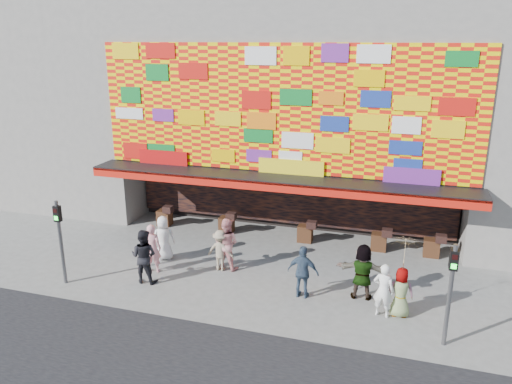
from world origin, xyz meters
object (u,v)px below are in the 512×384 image
ped_d (220,250)px  ped_f (363,272)px  ped_h (383,290)px  parasol (405,252)px  signal_right (451,284)px  ped_a (164,238)px  signal_left (60,233)px  ped_e (303,272)px  ped_i (226,244)px  ped_c (144,256)px  ped_g (401,292)px  ped_b (152,248)px

ped_d → ped_f: bearing=174.5°
ped_h → parasol: parasol is taller
signal_right → ped_f: bearing=141.3°
signal_right → ped_a: size_ratio=1.73×
ped_h → ped_d: bearing=-4.6°
ped_a → ped_h: bearing=135.8°
signal_left → ped_d: size_ratio=1.94×
ped_a → ped_e: 5.85m
ped_a → ped_i: size_ratio=0.89×
ped_a → ped_d: size_ratio=1.12×
signal_left → parasol: bearing=6.1°
ped_i → parasol: 6.50m
ped_c → parasol: size_ratio=1.06×
signal_left → parasol: size_ratio=1.65×
ped_e → ped_g: ped_e is taller
ped_d → ped_b: bearing=21.2°
parasol → ped_f: bearing=147.3°
signal_left → ped_f: (9.93, 1.98, -0.93)m
ped_g → signal_left: bearing=1.7°
ped_b → ped_c: 0.81m
parasol → ped_d: bearing=167.9°
ped_b → ped_i: 2.68m
ped_d → parasol: 6.65m
signal_right → ped_g: 2.03m
signal_right → ped_g: bearing=136.3°
ped_a → parasol: size_ratio=0.95×
signal_right → ped_b: (-9.91, 1.70, -0.95)m
ped_c → ped_g: 8.55m
signal_left → signal_right: 12.40m
signal_right → ped_b: size_ratio=1.65×
ped_b → parasol: parasol is taller
ped_c → ped_e: size_ratio=1.08×
ped_i → parasol: (6.20, -1.56, 1.16)m
signal_right → ped_b: signal_right is taller
signal_right → ped_f: signal_right is taller
ped_f → ped_h: ped_f is taller
ped_d → ped_f: 5.17m
ped_d → ped_e: (3.29, -1.09, 0.12)m
ped_g → ped_i: bearing=-18.6°
ped_f → ped_h: bearing=124.8°
ped_h → ped_i: ped_i is taller
ped_a → ped_g: bearing=137.4°
ped_b → ped_a: bearing=-95.3°
ped_h → parasol: bearing=-153.2°
ped_a → ped_b: bearing=63.2°
signal_left → ped_d: signal_left is taller
ped_i → ped_h: bearing=169.4°
ped_b → ped_i: ped_i is taller
ped_b → parasol: 8.77m
ped_f → ped_g: size_ratio=1.18×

